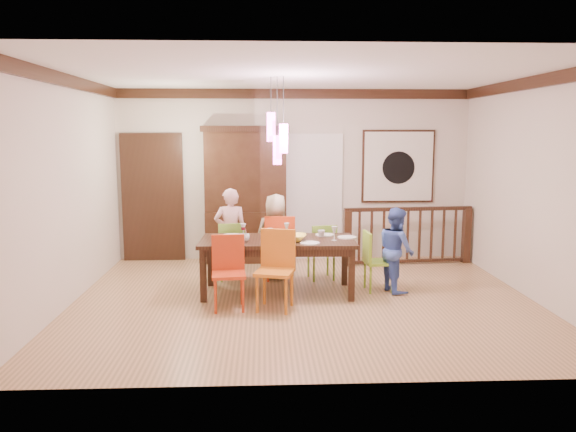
{
  "coord_description": "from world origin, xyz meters",
  "views": [
    {
      "loc": [
        -0.53,
        -7.12,
        2.18
      ],
      "look_at": [
        -0.19,
        0.45,
        1.05
      ],
      "focal_mm": 35.0,
      "sensor_mm": 36.0,
      "label": 1
    }
  ],
  "objects_px": {
    "chair_end_right": "(379,257)",
    "person_end_right": "(396,250)",
    "person_far_mid": "(276,236)",
    "balustrade": "(408,235)",
    "dining_table": "(278,245)",
    "china_hutch": "(246,194)",
    "chair_far_left": "(231,246)",
    "person_far_left": "(231,233)"
  },
  "relations": [
    {
      "from": "dining_table",
      "to": "china_hutch",
      "type": "distance_m",
      "value": 2.08
    },
    {
      "from": "chair_far_left",
      "to": "china_hutch",
      "type": "xyz_separation_m",
      "value": [
        0.19,
        1.18,
        0.65
      ]
    },
    {
      "from": "china_hutch",
      "to": "person_far_mid",
      "type": "relative_size",
      "value": 1.79
    },
    {
      "from": "chair_end_right",
      "to": "balustrade",
      "type": "relative_size",
      "value": 0.38
    },
    {
      "from": "person_end_right",
      "to": "person_far_left",
      "type": "bearing_deg",
      "value": 55.92
    },
    {
      "from": "balustrade",
      "to": "person_far_mid",
      "type": "height_order",
      "value": "person_far_mid"
    },
    {
      "from": "person_far_mid",
      "to": "balustrade",
      "type": "bearing_deg",
      "value": -150.27
    },
    {
      "from": "chair_far_left",
      "to": "person_end_right",
      "type": "xyz_separation_m",
      "value": [
        2.31,
        -0.76,
        0.09
      ]
    },
    {
      "from": "chair_far_left",
      "to": "person_end_right",
      "type": "distance_m",
      "value": 2.43
    },
    {
      "from": "person_far_left",
      "to": "person_far_mid",
      "type": "height_order",
      "value": "person_far_left"
    },
    {
      "from": "chair_far_left",
      "to": "person_far_left",
      "type": "xyz_separation_m",
      "value": [
        -0.01,
        0.11,
        0.18
      ]
    },
    {
      "from": "china_hutch",
      "to": "balustrade",
      "type": "relative_size",
      "value": 1.05
    },
    {
      "from": "dining_table",
      "to": "balustrade",
      "type": "distance_m",
      "value": 2.74
    },
    {
      "from": "chair_end_right",
      "to": "china_hutch",
      "type": "bearing_deg",
      "value": 40.63
    },
    {
      "from": "china_hutch",
      "to": "person_end_right",
      "type": "relative_size",
      "value": 1.96
    },
    {
      "from": "chair_far_left",
      "to": "china_hutch",
      "type": "height_order",
      "value": "china_hutch"
    },
    {
      "from": "china_hutch",
      "to": "person_end_right",
      "type": "bearing_deg",
      "value": -42.39
    },
    {
      "from": "dining_table",
      "to": "china_hutch",
      "type": "xyz_separation_m",
      "value": [
        -0.48,
        1.96,
        0.48
      ]
    },
    {
      "from": "person_far_left",
      "to": "person_end_right",
      "type": "distance_m",
      "value": 2.47
    },
    {
      "from": "chair_end_right",
      "to": "balustrade",
      "type": "height_order",
      "value": "balustrade"
    },
    {
      "from": "dining_table",
      "to": "person_far_left",
      "type": "height_order",
      "value": "person_far_left"
    },
    {
      "from": "dining_table",
      "to": "chair_end_right",
      "type": "distance_m",
      "value": 1.42
    },
    {
      "from": "dining_table",
      "to": "person_far_mid",
      "type": "height_order",
      "value": "person_far_mid"
    },
    {
      "from": "balustrade",
      "to": "china_hutch",
      "type": "bearing_deg",
      "value": 168.16
    },
    {
      "from": "chair_end_right",
      "to": "person_end_right",
      "type": "bearing_deg",
      "value": -101.66
    },
    {
      "from": "chair_far_left",
      "to": "chair_end_right",
      "type": "height_order",
      "value": "chair_far_left"
    },
    {
      "from": "dining_table",
      "to": "person_far_left",
      "type": "xyz_separation_m",
      "value": [
        -0.68,
        0.89,
        0.01
      ]
    },
    {
      "from": "balustrade",
      "to": "person_end_right",
      "type": "distance_m",
      "value": 1.69
    },
    {
      "from": "dining_table",
      "to": "china_hutch",
      "type": "height_order",
      "value": "china_hutch"
    },
    {
      "from": "dining_table",
      "to": "balustrade",
      "type": "height_order",
      "value": "balustrade"
    },
    {
      "from": "chair_end_right",
      "to": "person_far_mid",
      "type": "bearing_deg",
      "value": 58.42
    },
    {
      "from": "dining_table",
      "to": "chair_end_right",
      "type": "bearing_deg",
      "value": 4.04
    },
    {
      "from": "chair_far_left",
      "to": "balustrade",
      "type": "distance_m",
      "value": 3.0
    },
    {
      "from": "person_far_left",
      "to": "person_end_right",
      "type": "bearing_deg",
      "value": 160.01
    },
    {
      "from": "chair_end_right",
      "to": "person_far_left",
      "type": "bearing_deg",
      "value": 64.13
    },
    {
      "from": "person_far_mid",
      "to": "dining_table",
      "type": "bearing_deg",
      "value": 99.69
    },
    {
      "from": "balustrade",
      "to": "person_end_right",
      "type": "relative_size",
      "value": 1.86
    },
    {
      "from": "chair_end_right",
      "to": "person_far_left",
      "type": "relative_size",
      "value": 0.61
    },
    {
      "from": "chair_end_right",
      "to": "person_far_mid",
      "type": "distance_m",
      "value": 1.59
    },
    {
      "from": "china_hutch",
      "to": "chair_end_right",
      "type": "bearing_deg",
      "value": -45.26
    },
    {
      "from": "balustrade",
      "to": "dining_table",
      "type": "bearing_deg",
      "value": -148.3
    },
    {
      "from": "person_far_left",
      "to": "person_far_mid",
      "type": "xyz_separation_m",
      "value": [
        0.68,
        -0.1,
        -0.04
      ]
    }
  ]
}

